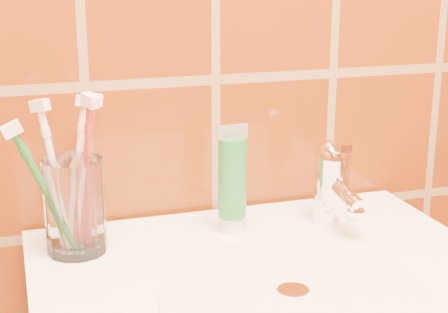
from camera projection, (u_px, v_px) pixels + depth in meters
name	position (u px, v px, depth m)	size (l,w,h in m)	color
glass_tumbler	(75.00, 206.00, 0.85)	(0.08, 0.08, 0.12)	white
toothpaste_tube	(232.00, 182.00, 0.91)	(0.04, 0.04, 0.15)	white
faucet	(333.00, 180.00, 0.94)	(0.05, 0.11, 0.12)	white
toothbrush_0	(87.00, 176.00, 0.84)	(0.04, 0.05, 0.21)	#AC2E24
toothbrush_1	(56.00, 179.00, 0.84)	(0.05, 0.05, 0.20)	white
toothbrush_2	(78.00, 173.00, 0.87)	(0.06, 0.07, 0.20)	white
toothbrush_3	(84.00, 173.00, 0.86)	(0.05, 0.02, 0.21)	red
toothbrush_4	(47.00, 192.00, 0.82)	(0.09, 0.03, 0.18)	#1C6B28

